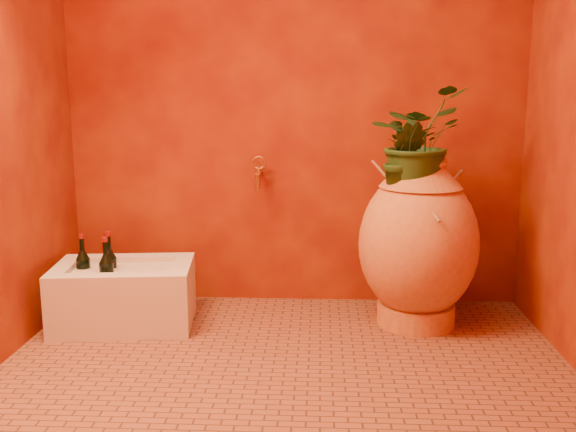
# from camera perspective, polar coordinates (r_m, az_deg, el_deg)

# --- Properties ---
(floor) EXTENTS (2.50, 2.50, 0.00)m
(floor) POSITION_cam_1_polar(r_m,az_deg,el_deg) (2.81, -0.34, -13.76)
(floor) COLOR brown
(floor) RESTS_ON ground
(wall_back) EXTENTS (2.50, 0.02, 2.50)m
(wall_back) POSITION_cam_1_polar(r_m,az_deg,el_deg) (3.55, 0.57, 12.15)
(wall_back) COLOR #620C05
(wall_back) RESTS_ON ground
(amphora) EXTENTS (0.69, 0.69, 0.86)m
(amphora) POSITION_cam_1_polar(r_m,az_deg,el_deg) (3.30, 11.50, -2.37)
(amphora) COLOR #CD7939
(amphora) RESTS_ON floor
(stone_basin) EXTENTS (0.73, 0.54, 0.32)m
(stone_basin) POSITION_cam_1_polar(r_m,az_deg,el_deg) (3.41, -14.33, -6.88)
(stone_basin) COLOR beige
(stone_basin) RESTS_ON floor
(wine_bottle_a) EXTENTS (0.07, 0.07, 0.30)m
(wine_bottle_a) POSITION_cam_1_polar(r_m,az_deg,el_deg) (3.44, -17.72, -4.66)
(wine_bottle_a) COLOR black
(wine_bottle_a) RESTS_ON stone_basin
(wine_bottle_b) EXTENTS (0.07, 0.07, 0.30)m
(wine_bottle_b) POSITION_cam_1_polar(r_m,az_deg,el_deg) (3.32, -15.81, -5.08)
(wine_bottle_b) COLOR black
(wine_bottle_b) RESTS_ON stone_basin
(wine_bottle_c) EXTENTS (0.08, 0.08, 0.31)m
(wine_bottle_c) POSITION_cam_1_polar(r_m,az_deg,el_deg) (3.38, -15.56, -4.68)
(wine_bottle_c) COLOR black
(wine_bottle_c) RESTS_ON stone_basin
(wall_tap) EXTENTS (0.08, 0.16, 0.18)m
(wall_tap) POSITION_cam_1_polar(r_m,az_deg,el_deg) (3.50, -2.64, 4.00)
(wall_tap) COLOR #AB7A27
(wall_tap) RESTS_ON wall_back
(plant_main) EXTENTS (0.62, 0.62, 0.52)m
(plant_main) POSITION_cam_1_polar(r_m,az_deg,el_deg) (3.22, 11.35, 6.63)
(plant_main) COLOR #1D4017
(plant_main) RESTS_ON amphora
(plant_side) EXTENTS (0.24, 0.22, 0.37)m
(plant_side) POSITION_cam_1_polar(r_m,az_deg,el_deg) (3.16, 10.25, 4.97)
(plant_side) COLOR #1D4017
(plant_side) RESTS_ON amphora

